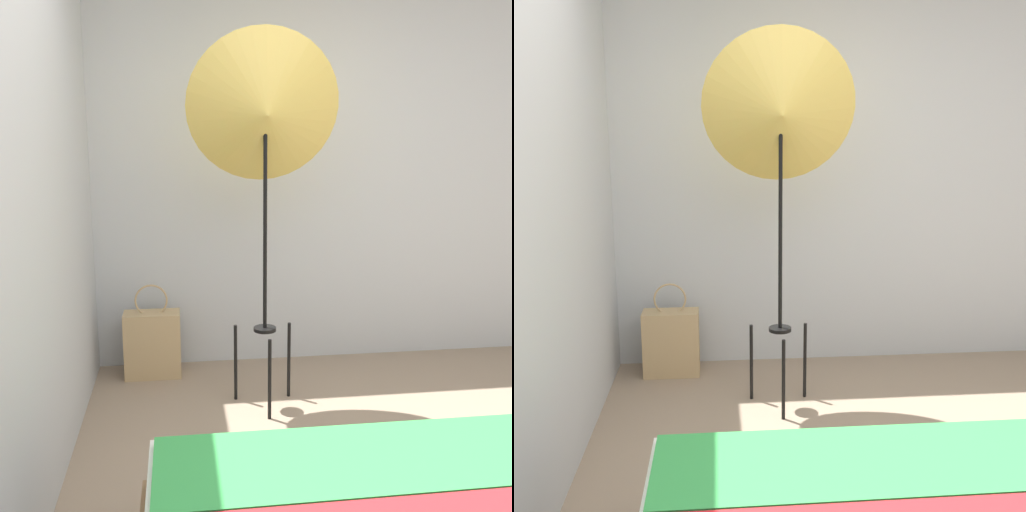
{
  "view_description": "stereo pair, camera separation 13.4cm",
  "coord_description": "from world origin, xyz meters",
  "views": [
    {
      "loc": [
        -0.76,
        -1.81,
        1.54
      ],
      "look_at": [
        -0.35,
        1.25,
        0.92
      ],
      "focal_mm": 42.0,
      "sensor_mm": 36.0,
      "label": 1
    },
    {
      "loc": [
        -0.63,
        -1.83,
        1.54
      ],
      "look_at": [
        -0.35,
        1.25,
        0.92
      ],
      "focal_mm": 42.0,
      "sensor_mm": 36.0,
      "label": 2
    }
  ],
  "objects": [
    {
      "name": "photo_umbrella",
      "position": [
        -0.28,
        1.41,
        1.66
      ],
      "size": [
        0.84,
        0.42,
        2.1
      ],
      "color": "black",
      "rests_on": "ground_plane"
    },
    {
      "name": "wall_back",
      "position": [
        0.0,
        2.16,
        1.3
      ],
      "size": [
        8.0,
        0.05,
        2.6
      ],
      "color": "#B7BCC1",
      "rests_on": "ground_plane"
    },
    {
      "name": "tote_bag",
      "position": [
        -0.93,
        1.93,
        0.22
      ],
      "size": [
        0.36,
        0.18,
        0.61
      ],
      "color": "tan",
      "rests_on": "ground_plane"
    },
    {
      "name": "wall_side_left",
      "position": [
        -1.33,
        1.0,
        1.3
      ],
      "size": [
        0.05,
        8.0,
        2.6
      ],
      "color": "#B7BCC1",
      "rests_on": "ground_plane"
    }
  ]
}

